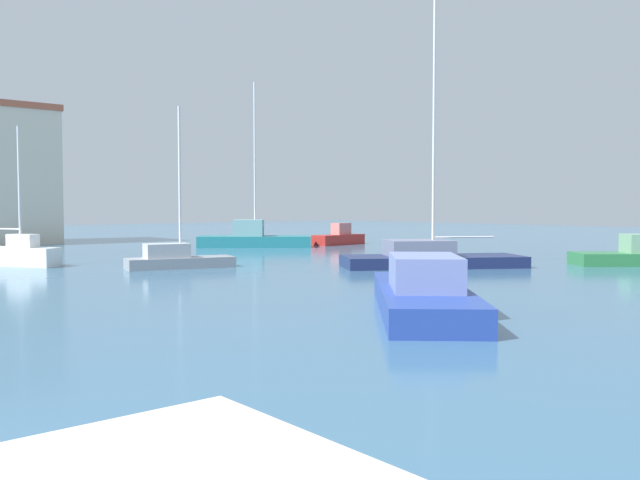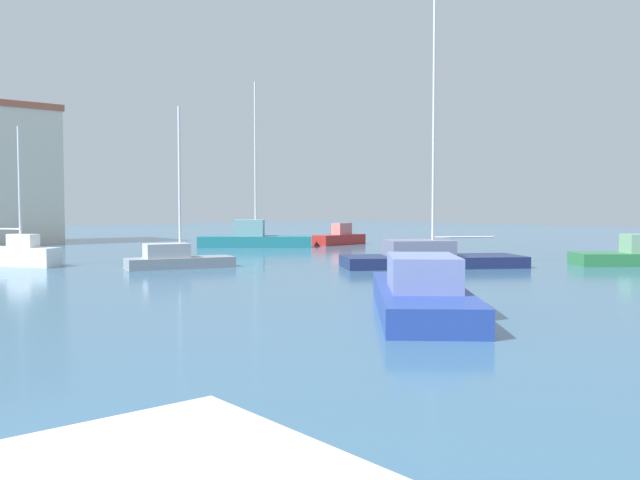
{
  "view_description": "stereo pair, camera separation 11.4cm",
  "coord_description": "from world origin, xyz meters",
  "px_view_note": "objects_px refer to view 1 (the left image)",
  "views": [
    {
      "loc": [
        -0.45,
        -6.4,
        2.96
      ],
      "look_at": [
        22.61,
        20.9,
        1.16
      ],
      "focal_mm": 37.65,
      "sensor_mm": 36.0,
      "label": 1
    },
    {
      "loc": [
        -0.36,
        -6.48,
        2.96
      ],
      "look_at": [
        22.61,
        20.9,
        1.16
      ],
      "focal_mm": 37.65,
      "sensor_mm": 36.0,
      "label": 2
    }
  ],
  "objects_px": {
    "motorboat_blue_distant_north": "(423,292)",
    "sailboat_grey_near_pier": "(176,258)",
    "sailboat_white_center_channel": "(21,253)",
    "motorboat_red_behind_lamppost": "(339,238)",
    "sailboat_teal_far_left": "(254,238)",
    "sailboat_navy_inner_mooring": "(429,256)"
  },
  "relations": [
    {
      "from": "sailboat_navy_inner_mooring",
      "to": "motorboat_blue_distant_north",
      "type": "relative_size",
      "value": 1.81
    },
    {
      "from": "sailboat_grey_near_pier",
      "to": "motorboat_red_behind_lamppost",
      "type": "xyz_separation_m",
      "value": [
        19.1,
        9.72,
        0.04
      ]
    },
    {
      "from": "sailboat_navy_inner_mooring",
      "to": "motorboat_blue_distant_north",
      "type": "distance_m",
      "value": 14.18
    },
    {
      "from": "sailboat_grey_near_pier",
      "to": "motorboat_red_behind_lamppost",
      "type": "bearing_deg",
      "value": 26.96
    },
    {
      "from": "sailboat_teal_far_left",
      "to": "sailboat_navy_inner_mooring",
      "type": "bearing_deg",
      "value": -97.93
    },
    {
      "from": "motorboat_blue_distant_north",
      "to": "sailboat_white_center_channel",
      "type": "xyz_separation_m",
      "value": [
        -4.19,
        22.4,
        0.08
      ]
    },
    {
      "from": "sailboat_teal_far_left",
      "to": "sailboat_white_center_channel",
      "type": "xyz_separation_m",
      "value": [
        -17.68,
        -5.52,
        -0.03
      ]
    },
    {
      "from": "motorboat_blue_distant_north",
      "to": "sailboat_navy_inner_mooring",
      "type": "bearing_deg",
      "value": 39.97
    },
    {
      "from": "motorboat_blue_distant_north",
      "to": "sailboat_teal_far_left",
      "type": "xyz_separation_m",
      "value": [
        13.49,
        27.91,
        0.11
      ]
    },
    {
      "from": "sailboat_navy_inner_mooring",
      "to": "sailboat_white_center_channel",
      "type": "xyz_separation_m",
      "value": [
        -15.06,
        13.29,
        0.11
      ]
    },
    {
      "from": "motorboat_blue_distant_north",
      "to": "motorboat_red_behind_lamppost",
      "type": "distance_m",
      "value": 33.09
    },
    {
      "from": "motorboat_blue_distant_north",
      "to": "sailboat_teal_far_left",
      "type": "bearing_deg",
      "value": 64.21
    },
    {
      "from": "sailboat_navy_inner_mooring",
      "to": "motorboat_red_behind_lamppost",
      "type": "height_order",
      "value": "sailboat_navy_inner_mooring"
    },
    {
      "from": "sailboat_grey_near_pier",
      "to": "sailboat_teal_far_left",
      "type": "height_order",
      "value": "sailboat_teal_far_left"
    },
    {
      "from": "sailboat_white_center_channel",
      "to": "motorboat_red_behind_lamppost",
      "type": "height_order",
      "value": "sailboat_white_center_channel"
    },
    {
      "from": "sailboat_grey_near_pier",
      "to": "sailboat_navy_inner_mooring",
      "type": "bearing_deg",
      "value": -37.09
    },
    {
      "from": "motorboat_blue_distant_north",
      "to": "sailboat_grey_near_pier",
      "type": "distance_m",
      "value": 16.49
    },
    {
      "from": "sailboat_navy_inner_mooring",
      "to": "motorboat_red_behind_lamppost",
      "type": "xyz_separation_m",
      "value": [
        9.39,
        17.06,
        0.01
      ]
    },
    {
      "from": "sailboat_teal_far_left",
      "to": "motorboat_red_behind_lamppost",
      "type": "xyz_separation_m",
      "value": [
        6.77,
        -1.75,
        -0.13
      ]
    },
    {
      "from": "sailboat_teal_far_left",
      "to": "sailboat_white_center_channel",
      "type": "distance_m",
      "value": 18.52
    },
    {
      "from": "sailboat_grey_near_pier",
      "to": "sailboat_white_center_channel",
      "type": "xyz_separation_m",
      "value": [
        -5.34,
        5.95,
        0.14
      ]
    },
    {
      "from": "sailboat_white_center_channel",
      "to": "motorboat_blue_distant_north",
      "type": "bearing_deg",
      "value": -79.4
    }
  ]
}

